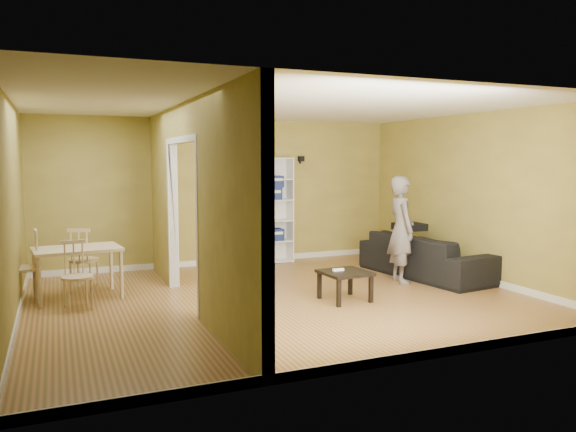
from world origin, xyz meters
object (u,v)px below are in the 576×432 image
(person, at_px, (401,220))
(coffee_table, at_px, (345,276))
(bookshelf, at_px, (269,210))
(chair_near, at_px, (77,275))
(chair_far, at_px, (84,258))
(chair_left, at_px, (23,266))
(dining_table, at_px, (77,253))
(sofa, at_px, (426,249))

(person, height_order, coffee_table, person)
(bookshelf, height_order, chair_near, bookshelf)
(chair_far, bearing_deg, coffee_table, 170.09)
(bookshelf, bearing_deg, chair_left, -159.29)
(person, relative_size, dining_table, 1.73)
(chair_left, bearing_deg, person, 75.34)
(chair_left, bearing_deg, dining_table, 82.83)
(dining_table, height_order, chair_near, chair_near)
(person, height_order, chair_near, person)
(sofa, height_order, dining_table, sofa)
(sofa, relative_size, person, 1.22)
(person, xyz_separation_m, bookshelf, (-1.27, 2.38, 0.00))
(sofa, bearing_deg, dining_table, 76.08)
(chair_far, bearing_deg, chair_left, 57.10)
(person, bearing_deg, sofa, -60.93)
(sofa, distance_m, bookshelf, 2.92)
(person, distance_m, chair_near, 4.69)
(coffee_table, bearing_deg, sofa, 24.56)
(dining_table, xyz_separation_m, chair_near, (-0.02, -0.60, -0.19))
(chair_left, xyz_separation_m, chair_near, (0.65, -0.62, -0.05))
(coffee_table, xyz_separation_m, chair_left, (-3.96, 1.54, 0.14))
(person, xyz_separation_m, dining_table, (-4.63, 0.83, -0.34))
(sofa, xyz_separation_m, dining_table, (-5.24, 0.63, 0.17))
(dining_table, bearing_deg, chair_left, 178.35)
(chair_near, distance_m, chair_far, 1.15)
(coffee_table, relative_size, chair_left, 0.62)
(person, distance_m, bookshelf, 2.69)
(person, bearing_deg, chair_left, 91.32)
(sofa, height_order, coffee_table, sofa)
(dining_table, bearing_deg, sofa, -6.82)
(person, bearing_deg, bookshelf, 38.49)
(bookshelf, bearing_deg, coffee_table, -91.32)
(person, height_order, bookshelf, bookshelf)
(bookshelf, distance_m, chair_left, 4.34)
(sofa, bearing_deg, chair_near, 82.57)
(sofa, relative_size, dining_table, 2.11)
(bookshelf, bearing_deg, chair_far, -162.95)
(sofa, relative_size, chair_near, 2.72)
(sofa, distance_m, chair_near, 5.27)
(sofa, height_order, chair_far, chair_far)
(bookshelf, bearing_deg, sofa, -49.15)
(person, distance_m, chair_left, 5.39)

